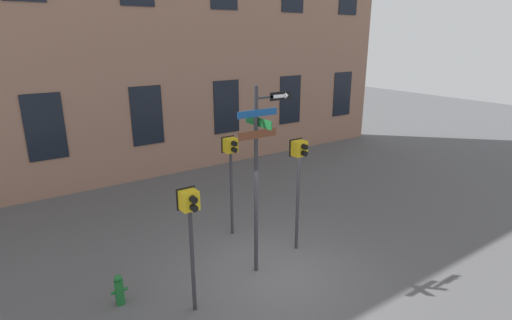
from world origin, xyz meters
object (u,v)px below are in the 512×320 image
object	(u,v)px
street_sign_pole	(259,164)
pedestrian_signal_right	(299,165)
fire_hydrant	(119,290)
pedestrian_signal_left	(190,218)
pedestrian_signal_across	(231,159)

from	to	relation	value
street_sign_pole	pedestrian_signal_right	distance (m)	1.45
street_sign_pole	fire_hydrant	bearing A→B (deg)	169.34
street_sign_pole	pedestrian_signal_left	xyz separation A→B (m)	(-1.89, -0.46, -0.60)
pedestrian_signal_right	street_sign_pole	bearing A→B (deg)	-169.09
pedestrian_signal_right	pedestrian_signal_across	xyz separation A→B (m)	(-0.95, 1.65, -0.10)
pedestrian_signal_across	fire_hydrant	bearing A→B (deg)	-159.13
street_sign_pole	pedestrian_signal_right	size ratio (longest dim) A/B	1.48
pedestrian_signal_left	fire_hydrant	distance (m)	2.33
pedestrian_signal_right	fire_hydrant	xyz separation A→B (m)	(-4.46, 0.31, -1.95)
pedestrian_signal_right	pedestrian_signal_across	distance (m)	1.91
pedestrian_signal_left	fire_hydrant	bearing A→B (deg)	138.86
pedestrian_signal_right	fire_hydrant	size ratio (longest dim) A/B	4.28
pedestrian_signal_left	fire_hydrant	world-z (taller)	pedestrian_signal_left
street_sign_pole	pedestrian_signal_across	distance (m)	2.02
street_sign_pole	pedestrian_signal_left	world-z (taller)	street_sign_pole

